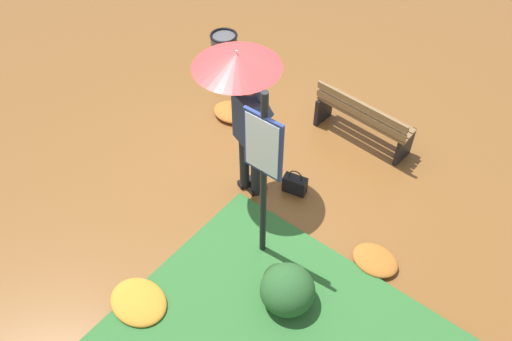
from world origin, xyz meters
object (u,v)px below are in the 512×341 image
object	(u,v)px
handbag	(295,184)
trash_bin	(225,58)
info_sign_post	(263,164)
person_with_umbrella	(243,91)
park_bench	(363,118)

from	to	relation	value
handbag	trash_bin	world-z (taller)	trash_bin
info_sign_post	person_with_umbrella	bearing A→B (deg)	-39.40
handbag	park_bench	world-z (taller)	park_bench
person_with_umbrella	info_sign_post	xyz separation A→B (m)	(-0.79, 0.65, -0.11)
handbag	trash_bin	distance (m)	2.56
person_with_umbrella	handbag	xyz separation A→B (m)	(-0.54, -0.34, -1.42)
handbag	trash_bin	xyz separation A→B (m)	(2.23, -1.23, 0.29)
person_with_umbrella	handbag	bearing A→B (deg)	-147.57
person_with_umbrella	park_bench	bearing A→B (deg)	-112.29
person_with_umbrella	park_bench	world-z (taller)	person_with_umbrella
handbag	park_bench	xyz separation A→B (m)	(-0.15, -1.34, 0.28)
handbag	park_bench	bearing A→B (deg)	-96.44
handbag	person_with_umbrella	bearing A→B (deg)	32.43
handbag	park_bench	distance (m)	1.38
person_with_umbrella	info_sign_post	size ratio (longest dim) A/B	0.89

